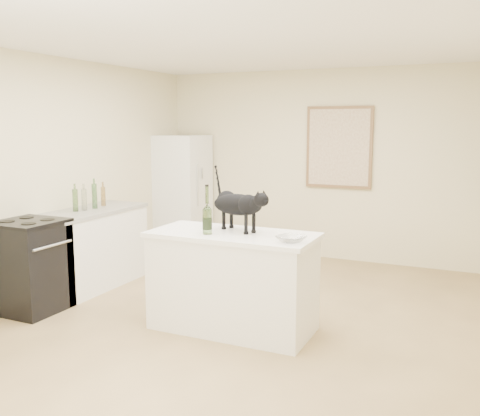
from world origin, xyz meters
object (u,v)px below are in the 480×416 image
object	(u,v)px
glass_bowl	(291,239)
fridge	(182,193)
stove	(30,267)
wine_bottle	(207,212)
black_cat	(238,207)

from	to	relation	value
glass_bowl	fridge	bearing A→B (deg)	134.43
stove	wine_bottle	size ratio (longest dim) A/B	2.33
fridge	black_cat	bearing A→B (deg)	-50.04
fridge	glass_bowl	size ratio (longest dim) A/B	7.33
fridge	wine_bottle	bearing A→B (deg)	-55.22
wine_bottle	glass_bowl	xyz separation A→B (m)	(0.79, -0.02, -0.16)
black_cat	glass_bowl	xyz separation A→B (m)	(0.60, -0.26, -0.19)
stove	fridge	xyz separation A→B (m)	(0.00, 2.95, 0.40)
black_cat	stove	bearing A→B (deg)	-142.28
black_cat	glass_bowl	world-z (taller)	black_cat
glass_bowl	wine_bottle	bearing A→B (deg)	178.83
stove	black_cat	world-z (taller)	black_cat
wine_bottle	stove	bearing A→B (deg)	-172.24
stove	wine_bottle	xyz separation A→B (m)	(1.87, 0.26, 0.64)
fridge	black_cat	distance (m)	3.21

